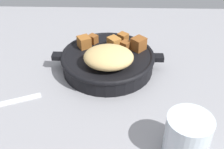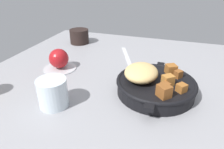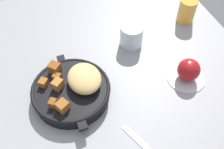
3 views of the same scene
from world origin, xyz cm
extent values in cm
cube|color=gray|center=(0.00, 0.00, -1.20)|extent=(109.96, 100.41, 2.40)
cylinder|color=black|center=(1.45, -10.90, 2.09)|extent=(22.52, 22.52, 4.17)
torus|color=black|center=(1.45, -10.90, 3.84)|extent=(23.27, 23.27, 1.20)
cube|color=black|center=(13.92, -10.90, 3.55)|extent=(2.64, 2.40, 1.20)
cube|color=black|center=(-11.01, -10.90, 3.55)|extent=(2.64, 2.40, 1.20)
ellipsoid|color=tan|center=(1.04, -6.43, 6.35)|extent=(11.51, 9.66, 4.37)
cube|color=#A86B2D|center=(-0.03, -14.15, 5.65)|extent=(3.76, 3.82, 2.96)
cube|color=brown|center=(5.51, -16.76, 5.27)|extent=(2.86, 2.79, 2.20)
cube|color=#935623|center=(-2.29, -17.88, 5.26)|extent=(3.22, 3.20, 2.17)
cube|color=#935623|center=(7.57, -14.50, 5.59)|extent=(3.97, 4.03, 2.85)
cube|color=brown|center=(-2.96, -13.76, 5.24)|extent=(3.06, 3.07, 2.14)
cube|color=brown|center=(-6.19, -13.68, 5.77)|extent=(4.27, 4.28, 3.19)
cylinder|color=#B7BABF|center=(7.01, 24.90, 0.30)|extent=(12.05, 12.05, 0.60)
sphere|color=maroon|center=(7.01, 24.90, 4.12)|extent=(7.05, 7.05, 7.05)
cylinder|color=gold|center=(-18.09, 38.53, 4.52)|extent=(6.36, 6.36, 9.03)
cylinder|color=silver|center=(-13.29, 14.30, 3.92)|extent=(7.92, 7.92, 7.84)
camera|label=1|loc=(-1.26, 46.59, 40.36)|focal=44.23mm
camera|label=2|loc=(-50.68, -14.59, 32.91)|focal=32.13mm
camera|label=3|loc=(47.90, -14.87, 66.83)|focal=42.66mm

